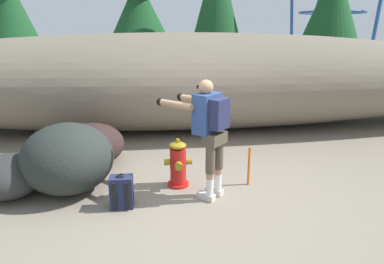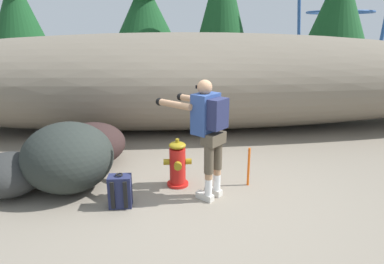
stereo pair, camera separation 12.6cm
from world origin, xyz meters
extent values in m
cube|color=gray|center=(0.00, 0.00, -0.02)|extent=(56.00, 56.00, 0.04)
ellipsoid|color=#756B5B|center=(0.00, 3.58, 1.10)|extent=(16.83, 3.20, 2.21)
cylinder|color=red|center=(-0.24, 0.36, 0.02)|extent=(0.32, 0.32, 0.04)
cylinder|color=red|center=(-0.24, 0.36, 0.32)|extent=(0.24, 0.24, 0.55)
ellipsoid|color=#9E8419|center=(-0.24, 0.36, 0.64)|extent=(0.25, 0.25, 0.10)
cylinder|color=#9E8419|center=(-0.24, 0.36, 0.72)|extent=(0.06, 0.06, 0.05)
cylinder|color=#9E8419|center=(-0.40, 0.36, 0.38)|extent=(0.09, 0.09, 0.09)
cylinder|color=#9E8419|center=(-0.07, 0.36, 0.38)|extent=(0.09, 0.09, 0.09)
cylinder|color=#9E8419|center=(-0.24, 0.20, 0.38)|extent=(0.11, 0.09, 0.11)
cube|color=beige|center=(0.12, -0.12, 0.04)|extent=(0.26, 0.25, 0.09)
cylinder|color=white|center=(0.17, -0.16, 0.21)|extent=(0.10, 0.10, 0.24)
cylinder|color=tan|center=(0.17, -0.16, 0.37)|extent=(0.10, 0.10, 0.09)
cylinder|color=brown|center=(0.17, -0.16, 0.63)|extent=(0.13, 0.13, 0.42)
cube|color=beige|center=(0.26, 0.02, 0.04)|extent=(0.26, 0.25, 0.09)
cylinder|color=white|center=(0.31, -0.02, 0.21)|extent=(0.10, 0.10, 0.24)
cylinder|color=tan|center=(0.31, -0.02, 0.37)|extent=(0.10, 0.10, 0.09)
cylinder|color=brown|center=(0.31, -0.02, 0.63)|extent=(0.13, 0.13, 0.42)
cube|color=brown|center=(0.24, -0.09, 0.89)|extent=(0.37, 0.37, 0.16)
cube|color=#2D4784|center=(0.14, 0.01, 1.21)|extent=(0.42, 0.43, 0.54)
cube|color=#23284C|center=(0.28, -0.13, 1.23)|extent=(0.31, 0.31, 0.40)
sphere|color=tan|center=(0.12, 0.02, 1.56)|extent=(0.20, 0.20, 0.20)
cube|color=black|center=(0.06, 0.08, 1.56)|extent=(0.12, 0.12, 0.04)
cylinder|color=tan|center=(-0.28, 0.10, 1.32)|extent=(0.48, 0.46, 0.09)
sphere|color=black|center=(-0.48, 0.29, 1.32)|extent=(0.11, 0.11, 0.11)
cylinder|color=tan|center=(0.02, 0.42, 1.32)|extent=(0.48, 0.46, 0.09)
sphere|color=black|center=(-0.18, 0.61, 1.32)|extent=(0.11, 0.11, 0.11)
cube|color=#23284C|center=(-1.02, -0.23, 0.22)|extent=(0.30, 0.20, 0.44)
cube|color=#23284C|center=(-1.02, -0.10, 0.15)|extent=(0.21, 0.06, 0.20)
torus|color=black|center=(-1.02, -0.23, 0.46)|extent=(0.10, 0.10, 0.02)
cube|color=black|center=(-1.11, -0.34, 0.22)|extent=(0.05, 0.03, 0.37)
cube|color=black|center=(-0.94, -0.34, 0.22)|extent=(0.05, 0.03, 0.37)
ellipsoid|color=#2E302F|center=(-2.65, 0.25, 0.30)|extent=(1.34, 1.34, 0.60)
ellipsoid|color=#272D29|center=(-1.83, 0.34, 0.51)|extent=(1.79, 1.80, 1.01)
ellipsoid|color=#302120|center=(-1.71, 1.30, 0.37)|extent=(1.64, 1.65, 0.73)
cylinder|color=#47331E|center=(-5.27, 7.78, 0.66)|extent=(0.25, 0.25, 1.33)
cone|color=#194C23|center=(-5.27, 7.78, 2.70)|extent=(2.09, 2.09, 2.75)
cylinder|color=#47331E|center=(-1.16, 8.67, 0.88)|extent=(0.27, 0.27, 1.76)
cone|color=#194C23|center=(-1.16, 8.67, 2.88)|extent=(2.27, 2.27, 2.24)
cylinder|color=#47331E|center=(1.44, 7.33, 0.66)|extent=(0.23, 0.23, 1.32)
cone|color=#194C23|center=(1.44, 7.33, 3.10)|extent=(1.92, 1.92, 3.56)
cylinder|color=#47331E|center=(5.24, 7.03, 0.78)|extent=(0.25, 0.25, 1.55)
cone|color=#194C23|center=(5.24, 7.03, 2.97)|extent=(2.10, 2.10, 2.84)
cylinder|color=#285193|center=(9.02, 13.15, 2.99)|extent=(1.01, 1.01, 6.00)
cylinder|color=#285193|center=(6.22, 13.15, 2.99)|extent=(1.01, 1.01, 6.00)
cylinder|color=#285193|center=(9.02, 10.35, 2.99)|extent=(1.01, 1.01, 6.00)
cylinder|color=#285193|center=(6.22, 10.35, 2.99)|extent=(1.01, 1.01, 6.00)
torus|color=#285193|center=(7.62, 11.75, 2.99)|extent=(3.01, 3.01, 0.10)
cylinder|color=#E55914|center=(0.83, 0.28, 0.30)|extent=(0.04, 0.04, 0.60)
camera|label=1|loc=(-0.48, -4.36, 2.30)|focal=31.77mm
camera|label=2|loc=(-0.35, -4.37, 2.30)|focal=31.77mm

